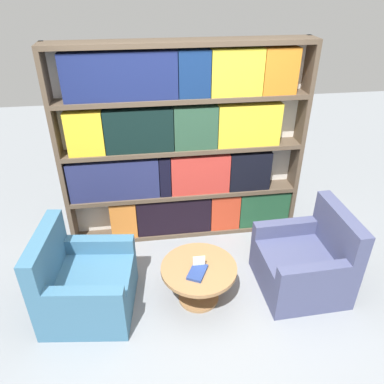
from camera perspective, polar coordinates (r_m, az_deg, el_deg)
ground_plane at (r=3.82m, az=1.69°, el=-18.89°), size 14.00×14.00×0.00m
bookshelf at (r=4.29m, az=-1.37°, el=6.63°), size 2.77×0.30×2.32m
armchair_left at (r=3.86m, az=-16.14°, el=-13.42°), size 0.92×0.93×0.90m
armchair_right at (r=4.11m, az=16.88°, el=-10.32°), size 0.85×0.86×0.90m
coffee_table at (r=3.79m, az=1.10°, el=-12.68°), size 0.75×0.75×0.42m
table_sign at (r=3.68m, az=1.12°, el=-10.71°), size 0.12×0.06×0.13m
stray_book at (r=3.64m, az=0.84°, el=-12.10°), size 0.24×0.28×0.03m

